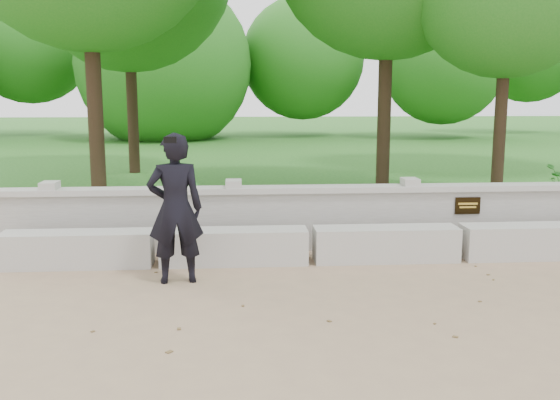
{
  "coord_description": "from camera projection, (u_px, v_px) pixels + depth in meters",
  "views": [
    {
      "loc": [
        -2.97,
        -5.99,
        2.2
      ],
      "look_at": [
        -2.45,
        1.29,
        0.94
      ],
      "focal_mm": 40.0,
      "sensor_mm": 36.0,
      "label": 1
    }
  ],
  "objects": [
    {
      "name": "ground",
      "position": [
        523.0,
        307.0,
        6.47
      ],
      "size": [
        80.0,
        80.0,
        0.0
      ],
      "primitive_type": "plane",
      "color": "#987D5D",
      "rests_on": "ground"
    },
    {
      "name": "lawn",
      "position": [
        327.0,
        157.0,
        20.21
      ],
      "size": [
        40.0,
        22.0,
        0.25
      ],
      "primitive_type": "cube",
      "color": "#1F591B",
      "rests_on": "ground"
    },
    {
      "name": "concrete_bench",
      "position": [
        460.0,
        243.0,
        8.3
      ],
      "size": [
        11.9,
        0.45,
        0.45
      ],
      "color": "#B8B5AE",
      "rests_on": "ground"
    },
    {
      "name": "parapet_wall",
      "position": [
        443.0,
        215.0,
        8.95
      ],
      "size": [
        12.5,
        0.35,
        0.9
      ],
      "color": "#ADAAA3",
      "rests_on": "ground"
    },
    {
      "name": "man_main",
      "position": [
        175.0,
        209.0,
        7.19
      ],
      "size": [
        0.69,
        0.62,
        1.75
      ],
      "color": "black",
      "rests_on": "ground"
    },
    {
      "name": "shrub_a",
      "position": [
        198.0,
        203.0,
        9.37
      ],
      "size": [
        0.4,
        0.36,
        0.63
      ],
      "primitive_type": "imported",
      "rotation": [
        0.0,
        0.0,
        0.55
      ],
      "color": "#2D7628",
      "rests_on": "lawn"
    }
  ]
}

